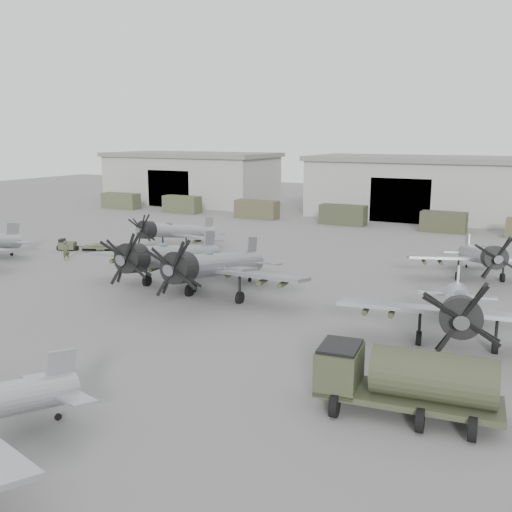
% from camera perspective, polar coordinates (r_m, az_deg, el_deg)
% --- Properties ---
extents(ground, '(220.00, 220.00, 0.00)m').
position_cam_1_polar(ground, '(30.44, -11.43, -10.68)').
color(ground, '#60605E').
rests_on(ground, ground).
extents(hangar_left, '(29.00, 14.80, 8.70)m').
position_cam_1_polar(hangar_left, '(100.89, -6.47, 7.79)').
color(hangar_left, '#99998F').
rests_on(hangar_left, ground).
extents(hangar_center, '(29.00, 14.80, 8.70)m').
position_cam_1_polar(hangar_center, '(85.88, 15.29, 6.72)').
color(hangar_center, '#99998F').
rests_on(hangar_center, ground).
extents(support_truck_0, '(6.51, 2.20, 2.47)m').
position_cam_1_polar(support_truck_0, '(95.16, -13.36, 5.39)').
color(support_truck_0, '#43492F').
rests_on(support_truck_0, ground).
extents(support_truck_1, '(5.89, 2.20, 2.60)m').
position_cam_1_polar(support_truck_1, '(87.90, -7.42, 5.14)').
color(support_truck_1, '#40442C').
rests_on(support_truck_1, ground).
extents(support_truck_2, '(6.27, 2.20, 2.59)m').
position_cam_1_polar(support_truck_2, '(81.32, 0.08, 4.69)').
color(support_truck_2, '#44432D').
rests_on(support_truck_2, ground).
extents(support_truck_3, '(6.09, 2.20, 2.62)m').
position_cam_1_polar(support_truck_3, '(76.35, 8.70, 4.09)').
color(support_truck_3, '#343925').
rests_on(support_truck_3, ground).
extents(support_truck_4, '(5.39, 2.20, 2.50)m').
position_cam_1_polar(support_truck_4, '(73.34, 18.24, 3.25)').
color(support_truck_4, '#373925').
rests_on(support_truck_4, ground).
extents(aircraft_mid_1, '(13.85, 12.46, 5.56)m').
position_cam_1_polar(aircraft_mid_1, '(43.84, -8.87, -0.11)').
color(aircraft_mid_1, gray).
rests_on(aircraft_mid_1, ground).
extents(aircraft_mid_2, '(13.36, 12.02, 5.30)m').
position_cam_1_polar(aircraft_mid_2, '(33.05, 19.62, -4.88)').
color(aircraft_mid_2, '#9B9DA3').
rests_on(aircraft_mid_2, ground).
extents(aircraft_far_0, '(11.60, 10.44, 4.60)m').
position_cam_1_polar(aircraft_far_0, '(58.21, -8.29, 2.44)').
color(aircraft_far_0, gray).
rests_on(aircraft_far_0, ground).
extents(aircraft_far_1, '(11.55, 10.42, 4.65)m').
position_cam_1_polar(aircraft_far_1, '(49.24, 21.67, 0.01)').
color(aircraft_far_1, '#999BA1').
rests_on(aircraft_far_1, ground).
extents(aircraft_extra_2, '(13.85, 12.46, 5.56)m').
position_cam_1_polar(aircraft_extra_2, '(40.60, -4.38, -0.97)').
color(aircraft_extra_2, gray).
rests_on(aircraft_extra_2, ground).
extents(fuel_tanker, '(7.83, 4.08, 2.93)m').
position_cam_1_polar(fuel_tanker, '(25.16, 14.72, -11.65)').
color(fuel_tanker, '#343925').
rests_on(fuel_tanker, ground).
extents(tug_trailer, '(6.03, 3.28, 1.22)m').
position_cam_1_polar(tug_trailer, '(61.28, -17.21, 0.95)').
color(tug_trailer, '#3C4029').
rests_on(tug_trailer, ground).
extents(ground_crew, '(0.64, 0.79, 1.88)m').
position_cam_1_polar(ground_crew, '(56.76, -18.47, 0.52)').
color(ground_crew, '#3C432C').
rests_on(ground_crew, ground).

